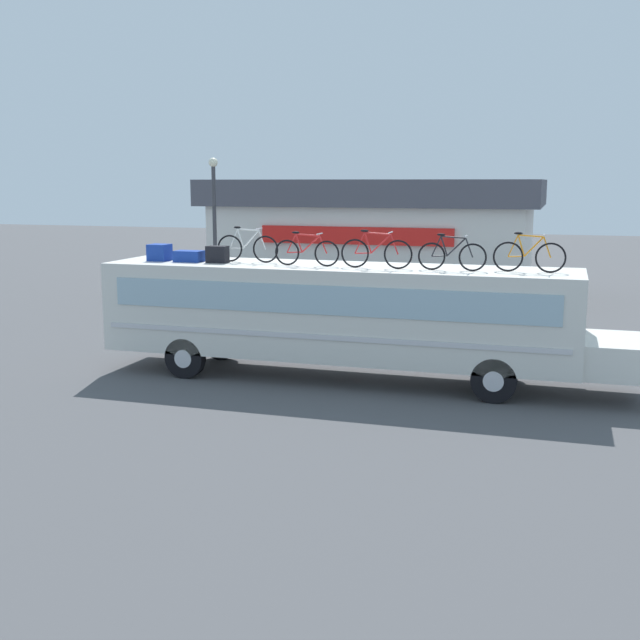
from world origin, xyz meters
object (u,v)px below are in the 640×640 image
rooftop_bicycle_1 (247,247)px  street_lamp (215,225)px  rooftop_bicycle_3 (376,252)px  luggage_bag_2 (189,256)px  bus (345,313)px  luggage_bag_1 (160,252)px  luggage_bag_3 (217,254)px  rooftop_bicycle_5 (529,256)px  rooftop_bicycle_2 (307,252)px  rooftop_bicycle_4 (452,255)px

rooftop_bicycle_1 → street_lamp: 7.82m
rooftop_bicycle_1 → rooftop_bicycle_3: 3.59m
luggage_bag_2 → rooftop_bicycle_1: rooftop_bicycle_1 is taller
bus → luggage_bag_2: luggage_bag_2 is taller
luggage_bag_1 → luggage_bag_2: 0.88m
luggage_bag_1 → luggage_bag_3: bearing=-1.6°
luggage_bag_1 → rooftop_bicycle_3: rooftop_bicycle_3 is taller
rooftop_bicycle_3 → rooftop_bicycle_5: 3.59m
bus → street_lamp: 9.75m
luggage_bag_3 → rooftop_bicycle_2: (2.46, -0.05, 0.14)m
rooftop_bicycle_2 → rooftop_bicycle_5: 5.38m
bus → luggage_bag_3: bearing=-176.2°
luggage_bag_1 → rooftop_bicycle_4: size_ratio=0.32×
bus → luggage_bag_2: bearing=-177.3°
bus → rooftop_bicycle_2: (-0.93, -0.28, 1.55)m
rooftop_bicycle_5 → rooftop_bicycle_2: bearing=-177.9°
luggage_bag_1 → luggage_bag_2: luggage_bag_1 is taller
rooftop_bicycle_1 → luggage_bag_1: bearing=-172.4°
rooftop_bicycle_1 → street_lamp: bearing=121.0°
bus → street_lamp: street_lamp is taller
rooftop_bicycle_4 → rooftop_bicycle_5: 1.77m
rooftop_bicycle_1 → rooftop_bicycle_4: 5.41m
bus → rooftop_bicycle_4: (2.69, -0.28, 1.56)m
luggage_bag_2 → rooftop_bicycle_4: bearing=-0.7°
rooftop_bicycle_1 → street_lamp: (-4.03, 6.70, 0.17)m
rooftop_bicycle_2 → rooftop_bicycle_4: (3.62, -0.01, 0.01)m
bus → rooftop_bicycle_1: 3.13m
rooftop_bicycle_4 → rooftop_bicycle_5: size_ratio=0.98×
rooftop_bicycle_3 → luggage_bag_1: bearing=178.6°
rooftop_bicycle_4 → bus: bearing=174.0°
luggage_bag_2 → bus: bearing=2.7°
street_lamp → bus: bearing=-45.5°
bus → rooftop_bicycle_5: rooftop_bicycle_5 is taller
luggage_bag_1 → luggage_bag_3: size_ratio=0.96×
rooftop_bicycle_1 → rooftop_bicycle_2: 1.82m
bus → luggage_bag_2: size_ratio=18.50×
rooftop_bicycle_2 → street_lamp: 9.18m
luggage_bag_1 → bus: bearing=2.0°
rooftop_bicycle_3 → rooftop_bicycle_5: size_ratio=1.07×
luggage_bag_3 → rooftop_bicycle_1: (0.69, 0.37, 0.17)m
luggage_bag_2 → rooftop_bicycle_1: size_ratio=0.42×
rooftop_bicycle_2 → rooftop_bicycle_5: size_ratio=1.02×
luggage_bag_1 → luggage_bag_2: bearing=-1.3°
rooftop_bicycle_2 → luggage_bag_3: bearing=178.8°
rooftop_bicycle_1 → rooftop_bicycle_3: size_ratio=0.96×
bus → luggage_bag_3: size_ratio=24.80×
street_lamp → rooftop_bicycle_2: bearing=-50.9°
bus → luggage_bag_1: 5.29m
bus → rooftop_bicycle_2: bearing=-163.3°
rooftop_bicycle_3 → rooftop_bicycle_5: bearing=3.8°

